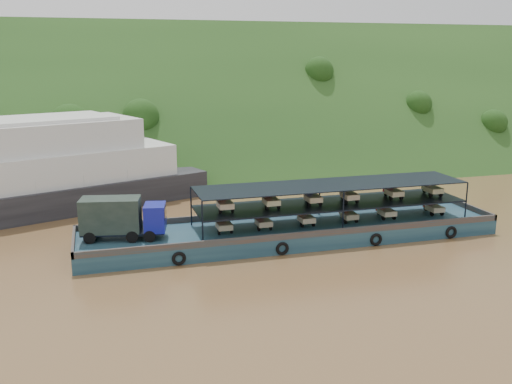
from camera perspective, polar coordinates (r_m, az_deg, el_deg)
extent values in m
plane|color=brown|center=(49.44, 3.20, -4.24)|extent=(160.00, 160.00, 0.00)
cube|color=#1B3B15|center=(83.29, -4.98, 3.04)|extent=(140.00, 39.60, 39.60)
cube|color=#122C40|center=(47.95, 3.56, -4.06)|extent=(35.00, 7.00, 1.20)
cube|color=#592D19|center=(50.79, 2.29, -2.04)|extent=(35.00, 0.20, 0.50)
cube|color=#592D19|center=(44.66, 5.04, -4.28)|extent=(35.00, 0.20, 0.50)
cube|color=#592D19|center=(55.84, 20.66, -1.48)|extent=(0.20, 7.00, 0.50)
cube|color=#592D19|center=(45.16, -17.79, -4.69)|extent=(0.20, 7.00, 0.50)
torus|color=black|center=(42.41, -7.72, -6.61)|extent=(1.06, 0.26, 1.06)
torus|color=black|center=(44.16, 2.65, -5.68)|extent=(1.06, 0.26, 1.06)
torus|color=black|center=(47.22, 11.92, -4.68)|extent=(1.06, 0.26, 1.06)
torus|color=black|center=(50.79, 18.93, -3.84)|extent=(1.06, 0.26, 1.06)
cylinder|color=black|center=(44.86, -16.29, -4.42)|extent=(0.98, 0.50, 0.93)
cylinder|color=black|center=(46.69, -15.84, -3.68)|extent=(0.98, 0.50, 0.93)
cylinder|color=black|center=(44.33, -12.27, -4.39)|extent=(0.98, 0.50, 0.93)
cylinder|color=black|center=(46.18, -11.97, -3.64)|extent=(0.98, 0.50, 0.93)
cylinder|color=black|center=(44.18, -10.59, -4.37)|extent=(0.98, 0.50, 0.93)
cylinder|color=black|center=(46.04, -10.36, -3.62)|extent=(0.98, 0.50, 0.93)
cube|color=black|center=(45.32, -13.06, -3.85)|extent=(6.61, 3.23, 0.19)
cube|color=navy|center=(44.73, -10.06, -2.50)|extent=(1.99, 2.50, 2.05)
cube|color=black|center=(44.56, -9.07, -2.02)|extent=(0.41, 1.84, 0.84)
cube|color=black|center=(45.09, -14.33, -2.22)|extent=(4.82, 3.06, 2.61)
cube|color=black|center=(48.58, 7.49, -1.14)|extent=(23.00, 5.00, 0.12)
cube|color=black|center=(48.20, 7.55, 0.74)|extent=(23.00, 5.00, 0.08)
cylinder|color=black|center=(42.98, -5.38, -3.04)|extent=(0.12, 0.12, 3.30)
cylinder|color=black|center=(47.72, -6.51, -1.40)|extent=(0.12, 0.12, 3.30)
cylinder|color=black|center=(46.38, 8.72, -1.90)|extent=(0.12, 0.12, 3.30)
cylinder|color=black|center=(50.81, 6.37, -0.47)|extent=(0.12, 0.12, 3.30)
cylinder|color=black|center=(52.16, 20.28, -0.88)|extent=(0.12, 0.12, 3.30)
cylinder|color=black|center=(56.13, 17.30, 0.33)|extent=(0.12, 0.12, 3.30)
cylinder|color=black|center=(47.12, -3.60, -3.29)|extent=(0.12, 0.52, 0.52)
cylinder|color=black|center=(45.33, -3.72, -3.97)|extent=(0.14, 0.52, 0.52)
cylinder|color=black|center=(45.54, -2.49, -3.87)|extent=(0.14, 0.52, 0.52)
cube|color=#C3B48A|center=(45.66, -3.21, -3.38)|extent=(1.15, 1.50, 0.44)
cube|color=#AB1D0B|center=(46.69, -3.53, -2.78)|extent=(0.55, 0.80, 0.80)
cube|color=#AB1D0B|center=(46.36, -3.48, -2.25)|extent=(0.50, 0.10, 0.10)
cylinder|color=black|center=(47.90, 0.26, -2.98)|extent=(0.12, 0.52, 0.52)
cylinder|color=black|center=(46.11, 0.29, -3.64)|extent=(0.14, 0.52, 0.52)
cylinder|color=black|center=(46.39, 1.48, -3.53)|extent=(0.14, 0.52, 0.52)
cube|color=#C5B58B|center=(46.47, 0.76, -3.06)|extent=(1.15, 1.50, 0.44)
cube|color=#B50C15|center=(47.48, 0.36, -2.47)|extent=(0.55, 0.80, 0.80)
cube|color=#B50C15|center=(47.16, 0.43, -1.95)|extent=(0.50, 0.10, 0.10)
cylinder|color=black|center=(49.03, 4.43, -2.63)|extent=(0.12, 0.52, 0.52)
cylinder|color=black|center=(47.25, 4.63, -3.26)|extent=(0.14, 0.52, 0.52)
cylinder|color=black|center=(47.60, 5.76, -3.15)|extent=(0.14, 0.52, 0.52)
cube|color=beige|center=(47.64, 5.05, -2.70)|extent=(1.15, 1.50, 0.44)
cube|color=red|center=(48.62, 4.57, -2.13)|extent=(0.55, 0.80, 0.80)
cube|color=red|center=(48.31, 4.66, -1.62)|extent=(0.50, 0.10, 0.10)
cylinder|color=black|center=(50.49, 8.59, -2.27)|extent=(0.12, 0.52, 0.52)
cylinder|color=black|center=(48.72, 8.93, -2.86)|extent=(0.14, 0.52, 0.52)
cylinder|color=black|center=(49.14, 9.99, -2.76)|extent=(0.14, 0.52, 0.52)
cube|color=tan|center=(49.14, 9.31, -2.32)|extent=(1.15, 1.50, 0.44)
cube|color=red|center=(50.09, 8.76, -1.78)|extent=(0.55, 0.80, 0.80)
cube|color=red|center=(49.79, 8.87, -1.28)|extent=(0.50, 0.10, 0.10)
cylinder|color=black|center=(52.04, 12.17, -1.94)|extent=(0.12, 0.52, 0.52)
cylinder|color=black|center=(50.29, 12.63, -2.51)|extent=(0.14, 0.52, 0.52)
cylinder|color=black|center=(50.77, 13.62, -2.41)|extent=(0.14, 0.52, 0.52)
cube|color=beige|center=(50.73, 12.96, -1.99)|extent=(1.15, 1.50, 0.44)
cube|color=red|center=(51.66, 12.36, -1.47)|extent=(0.55, 0.80, 0.80)
cube|color=red|center=(51.36, 12.49, -0.99)|extent=(0.50, 0.10, 0.10)
cylinder|color=black|center=(54.42, 16.61, -1.53)|extent=(0.12, 0.52, 0.52)
cylinder|color=black|center=(52.70, 17.19, -2.06)|extent=(0.14, 0.52, 0.52)
cylinder|color=black|center=(53.24, 18.09, -1.97)|extent=(0.14, 0.52, 0.52)
cube|color=#C8B68D|center=(53.16, 17.46, -1.56)|extent=(1.15, 1.50, 0.44)
cube|color=red|center=(54.05, 16.81, -1.08)|extent=(0.55, 0.80, 0.80)
cube|color=red|center=(53.76, 16.96, -0.62)|extent=(0.50, 0.10, 0.10)
cylinder|color=black|center=(46.67, -3.49, -1.25)|extent=(0.12, 0.52, 0.52)
cylinder|color=black|center=(44.87, -3.61, -1.86)|extent=(0.14, 0.52, 0.52)
cylinder|color=black|center=(45.09, -2.37, -1.77)|extent=(0.14, 0.52, 0.52)
cube|color=beige|center=(45.22, -3.10, -1.29)|extent=(1.15, 1.50, 0.44)
cube|color=red|center=(46.26, -3.42, -0.72)|extent=(0.55, 0.80, 0.80)
cube|color=red|center=(45.95, -3.38, -0.18)|extent=(0.50, 0.10, 0.10)
cylinder|color=black|center=(47.62, 1.02, -0.93)|extent=(0.12, 0.52, 0.52)
cylinder|color=black|center=(45.82, 1.08, -1.51)|extent=(0.14, 0.52, 0.52)
cylinder|color=black|center=(46.11, 2.27, -1.42)|extent=(0.14, 0.52, 0.52)
cube|color=beige|center=(46.20, 1.55, -0.95)|extent=(1.15, 1.50, 0.44)
cube|color=#B90C0D|center=(47.22, 1.13, -0.41)|extent=(0.55, 0.80, 0.80)
cube|color=#B90C0D|center=(46.91, 1.20, 0.13)|extent=(0.50, 0.10, 0.10)
cylinder|color=black|center=(48.78, 5.11, -0.63)|extent=(0.12, 0.52, 0.52)
cylinder|color=black|center=(46.98, 5.33, -1.19)|extent=(0.14, 0.52, 0.52)
cylinder|color=black|center=(47.35, 6.45, -1.10)|extent=(0.14, 0.52, 0.52)
cube|color=#C8B78D|center=(47.39, 5.74, -0.64)|extent=(1.15, 1.50, 0.44)
cube|color=#1A2B9C|center=(48.39, 5.25, -0.12)|extent=(0.55, 0.80, 0.80)
cube|color=#1A2B9C|center=(48.09, 5.35, 0.41)|extent=(0.50, 0.10, 0.10)
cylinder|color=black|center=(50.05, 8.64, -0.37)|extent=(0.12, 0.52, 0.52)
cylinder|color=black|center=(48.26, 8.99, -0.90)|extent=(0.14, 0.52, 0.52)
cylinder|color=black|center=(48.68, 10.05, -0.82)|extent=(0.14, 0.52, 0.52)
cube|color=beige|center=(48.69, 9.36, -0.38)|extent=(1.15, 1.50, 0.44)
cube|color=#CABB8F|center=(49.66, 8.81, 0.13)|extent=(0.55, 0.80, 0.80)
cube|color=#CABB8F|center=(49.37, 8.92, 0.64)|extent=(0.50, 0.10, 0.10)
cylinder|color=black|center=(51.91, 12.85, -0.06)|extent=(0.12, 0.52, 0.52)
cylinder|color=black|center=(50.14, 13.33, -0.56)|extent=(0.14, 0.52, 0.52)
cylinder|color=black|center=(50.63, 14.32, -0.48)|extent=(0.14, 0.52, 0.52)
cube|color=#C4B88B|center=(50.60, 13.66, -0.05)|extent=(1.15, 1.50, 0.44)
cube|color=#AA0B25|center=(51.53, 13.04, 0.43)|extent=(0.55, 0.80, 0.80)
cube|color=#AA0B25|center=(51.26, 13.18, 0.92)|extent=(0.50, 0.10, 0.10)
cylinder|color=black|center=(53.87, 16.48, 0.21)|extent=(0.12, 0.52, 0.52)
cylinder|color=black|center=(52.13, 17.07, -0.26)|extent=(0.14, 0.52, 0.52)
cylinder|color=black|center=(52.68, 17.98, -0.19)|extent=(0.14, 0.52, 0.52)
cube|color=#C3BE8A|center=(52.61, 17.35, 0.22)|extent=(1.15, 1.50, 0.44)
cube|color=beige|center=(53.51, 16.69, 0.68)|extent=(0.55, 0.80, 0.80)
cube|color=beige|center=(53.24, 16.84, 1.16)|extent=(0.50, 0.10, 0.10)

